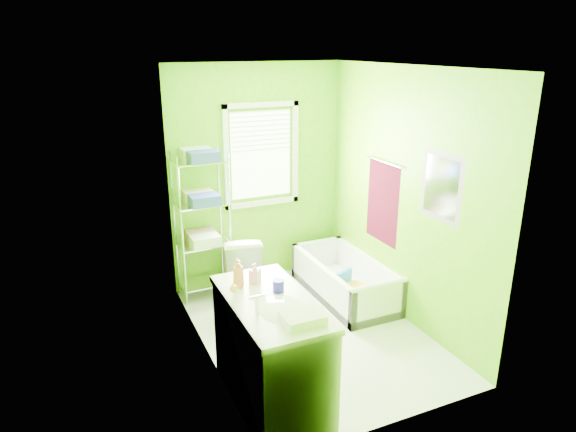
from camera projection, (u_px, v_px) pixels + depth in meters
name	position (u px, v px, depth m)	size (l,w,h in m)	color
ground	(310.00, 331.00, 5.23)	(2.90, 2.90, 0.00)	silver
room_envelope	(312.00, 185.00, 4.73)	(2.14, 2.94, 2.62)	#58A107
window	(261.00, 150.00, 5.96)	(0.92, 0.05, 1.22)	white
door	(244.00, 308.00, 3.65)	(0.09, 0.80, 2.00)	white
right_wall_decor	(404.00, 196.00, 5.19)	(0.04, 1.48, 1.17)	#460819
bathtub	(345.00, 285.00, 5.91)	(0.68, 1.45, 0.47)	white
toilet	(241.00, 263.00, 5.93)	(0.42, 0.73, 0.75)	white
vanity	(272.00, 349.00, 4.08)	(0.62, 1.22, 1.16)	silver
wire_shelf_unit	(203.00, 209.00, 5.69)	(0.59, 0.46, 1.71)	silver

